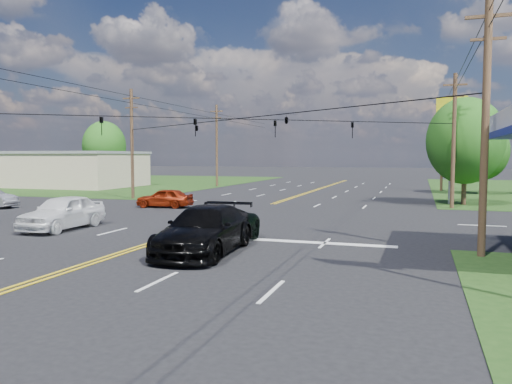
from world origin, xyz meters
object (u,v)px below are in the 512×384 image
(pole_ne, at_px, (454,139))
(tree_far_l, at_px, (104,146))
(pole_se, at_px, (485,123))
(pickup_dkgreen, at_px, (213,227))
(pole_left_far, at_px, (217,144))
(tree_right_a, at_px, (465,141))
(tree_right_b, at_px, (482,151))
(pole_nw, at_px, (132,142))
(suv_black, at_px, (205,230))
(retail_nw, at_px, (70,170))
(pole_right_far, at_px, (442,143))
(pickup_white, at_px, (63,212))

(pole_ne, bearing_deg, tree_far_l, 152.93)
(pole_se, height_order, pickup_dkgreen, pole_se)
(pole_ne, height_order, pole_left_far, pole_left_far)
(pole_ne, height_order, tree_far_l, pole_ne)
(tree_right_a, bearing_deg, tree_right_b, 78.23)
(pole_nw, relative_size, suv_black, 1.54)
(retail_nw, relative_size, pole_nw, 1.68)
(pole_se, bearing_deg, pole_ne, 90.00)
(pole_se, height_order, pole_ne, same)
(pole_ne, bearing_deg, pole_left_far, 143.84)
(retail_nw, distance_m, pole_right_far, 43.53)
(pole_nw, distance_m, pole_right_far, 32.20)
(tree_right_a, height_order, suv_black, tree_right_a)
(pole_nw, xyz_separation_m, pole_ne, (26.00, 0.00, 0.00))
(pole_se, height_order, tree_far_l, pole_se)
(pickup_dkgreen, distance_m, suv_black, 1.52)
(pickup_dkgreen, relative_size, suv_black, 0.91)
(pole_nw, xyz_separation_m, tree_right_b, (29.50, 15.00, -0.70))
(pole_nw, height_order, tree_far_l, pole_nw)
(pole_ne, bearing_deg, tree_right_b, 76.87)
(pickup_dkgreen, bearing_deg, retail_nw, 135.19)
(suv_black, xyz_separation_m, pickup_white, (-9.44, 3.48, -0.02))
(pole_right_far, height_order, tree_right_a, pole_right_far)
(tree_far_l, bearing_deg, tree_right_a, -23.50)
(tree_right_a, bearing_deg, pole_se, -92.73)
(pickup_dkgreen, bearing_deg, tree_far_l, 129.13)
(pole_ne, height_order, tree_right_a, pole_ne)
(pole_left_far, distance_m, tree_far_l, 19.42)
(retail_nw, xyz_separation_m, tree_right_b, (46.50, 2.00, 2.22))
(pole_left_far, height_order, tree_far_l, pole_left_far)
(retail_nw, height_order, tree_right_a, tree_right_a)
(pole_left_far, relative_size, tree_far_l, 1.15)
(pole_right_far, xyz_separation_m, suv_black, (-10.00, -39.48, -4.28))
(pole_left_far, distance_m, tree_right_a, 31.39)
(retail_nw, relative_size, tree_right_a, 1.96)
(pole_right_far, distance_m, pickup_dkgreen, 39.61)
(pole_nw, height_order, pole_left_far, pole_left_far)
(retail_nw, bearing_deg, pole_se, -35.79)
(tree_far_l, relative_size, pickup_dkgreen, 1.56)
(pole_ne, relative_size, pole_left_far, 0.95)
(pole_se, xyz_separation_m, pickup_dkgreen, (-10.30, -1.00, -4.14))
(retail_nw, xyz_separation_m, pole_left_far, (17.00, 6.00, 3.17))
(tree_far_l, relative_size, suv_black, 1.42)
(suv_black, bearing_deg, pole_nw, 124.98)
(pole_ne, distance_m, tree_right_a, 3.16)
(tree_far_l, bearing_deg, tree_right_b, -9.37)
(retail_nw, xyz_separation_m, pole_se, (43.00, -31.00, 2.92))
(pole_se, relative_size, suv_black, 1.54)
(pickup_white, bearing_deg, pickup_dkgreen, -13.74)
(pole_se, bearing_deg, retail_nw, 144.21)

